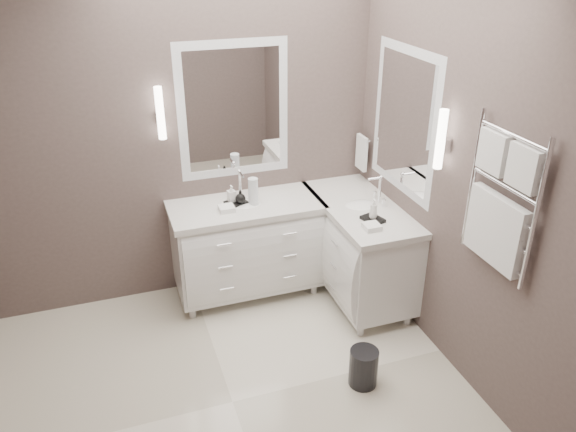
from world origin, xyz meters
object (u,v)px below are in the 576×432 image
object	(u,v)px
vanity_back	(247,243)
waste_bin	(363,367)
vanity_right	(358,244)
towel_ladder	(500,206)

from	to	relation	value
vanity_back	waste_bin	xyz separation A→B (m)	(0.45, -1.34, -0.35)
vanity_back	vanity_right	distance (m)	0.93
vanity_back	waste_bin	world-z (taller)	vanity_back
vanity_back	towel_ladder	xyz separation A→B (m)	(1.10, -1.63, 0.91)
vanity_back	waste_bin	size ratio (longest dim) A/B	4.46
vanity_back	towel_ladder	size ratio (longest dim) A/B	1.38
vanity_right	waste_bin	bearing A→B (deg)	-112.63
vanity_back	towel_ladder	world-z (taller)	towel_ladder
vanity_right	waste_bin	size ratio (longest dim) A/B	4.46
vanity_right	towel_ladder	bearing A→B (deg)	-80.16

